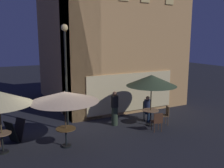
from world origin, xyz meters
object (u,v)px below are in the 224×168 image
(cafe_chair_2, at_px, (147,109))
(menu_sandwich_board, at_px, (15,131))
(cafe_table_2, at_px, (2,139))
(cafe_table_1, at_px, (150,114))
(patron_standing_1, at_px, (115,108))
(street_lamp_near_corner, at_px, (66,62))
(cafe_table_0, at_px, (66,133))
(cafe_chair_1, at_px, (166,114))
(patio_umbrella_0, at_px, (65,97))
(patio_umbrella_1, at_px, (151,81))
(cafe_chair_0, at_px, (157,120))
(patron_seated_0, at_px, (148,107))

(cafe_chair_2, bearing_deg, menu_sandwich_board, -66.99)
(cafe_table_2, bearing_deg, cafe_table_1, -1.23)
(cafe_table_1, distance_m, patron_standing_1, 1.75)
(street_lamp_near_corner, xyz_separation_m, cafe_table_0, (-0.57, -1.62, -2.59))
(cafe_table_2, bearing_deg, patron_standing_1, 7.81)
(cafe_chair_1, distance_m, cafe_chair_2, 1.10)
(menu_sandwich_board, distance_m, patron_standing_1, 4.52)
(patio_umbrella_0, xyz_separation_m, cafe_chair_1, (5.03, 0.16, -1.44))
(street_lamp_near_corner, height_order, patio_umbrella_0, street_lamp_near_corner)
(menu_sandwich_board, relative_size, patio_umbrella_1, 0.37)
(cafe_table_2, height_order, cafe_chair_1, cafe_chair_1)
(cafe_chair_0, height_order, cafe_chair_2, cafe_chair_2)
(street_lamp_near_corner, bearing_deg, patio_umbrella_0, -109.23)
(menu_sandwich_board, distance_m, patio_umbrella_0, 2.66)
(patio_umbrella_1, bearing_deg, menu_sandwich_board, 171.15)
(cafe_table_0, bearing_deg, cafe_table_1, 5.61)
(cafe_table_1, relative_size, patron_seated_0, 0.61)
(cafe_table_1, relative_size, cafe_chair_0, 0.87)
(patio_umbrella_0, bearing_deg, cafe_chair_2, 14.38)
(patio_umbrella_0, relative_size, cafe_chair_0, 2.90)
(menu_sandwich_board, xyz_separation_m, patron_seated_0, (6.32, -0.29, 0.25))
(cafe_chair_0, height_order, patron_seated_0, patron_seated_0)
(street_lamp_near_corner, distance_m, cafe_chair_2, 4.85)
(menu_sandwich_board, distance_m, cafe_chair_0, 6.07)
(patio_umbrella_0, xyz_separation_m, patio_umbrella_1, (4.31, 0.42, 0.22))
(cafe_table_1, relative_size, patio_umbrella_0, 0.30)
(patio_umbrella_1, bearing_deg, cafe_table_1, 0.00)
(patio_umbrella_0, bearing_deg, cafe_table_1, 5.61)
(street_lamp_near_corner, distance_m, patio_umbrella_0, 2.07)
(cafe_table_2, xyz_separation_m, patron_standing_1, (5.03, 0.69, 0.31))
(cafe_chair_0, relative_size, patron_seated_0, 0.70)
(cafe_table_1, bearing_deg, patron_standing_1, 151.20)
(cafe_table_1, bearing_deg, patio_umbrella_1, 0.00)
(menu_sandwich_board, bearing_deg, cafe_table_0, -69.57)
(patio_umbrella_0, distance_m, patio_umbrella_1, 4.34)
(patio_umbrella_1, distance_m, patron_standing_1, 2.21)
(cafe_chair_0, bearing_deg, cafe_table_2, 96.07)
(patio_umbrella_0, bearing_deg, patron_seated_0, 13.08)
(patron_seated_0, bearing_deg, cafe_chair_2, -180.00)
(cafe_chair_1, bearing_deg, menu_sandwich_board, 9.84)
(cafe_chair_0, bearing_deg, patron_seated_0, -4.45)
(patio_umbrella_0, height_order, cafe_chair_0, patio_umbrella_0)
(cafe_table_0, height_order, patio_umbrella_1, patio_umbrella_1)
(cafe_table_2, distance_m, cafe_chair_2, 6.93)
(cafe_chair_0, xyz_separation_m, patron_seated_0, (0.51, 1.47, 0.19))
(cafe_table_1, bearing_deg, cafe_chair_0, -104.72)
(street_lamp_near_corner, bearing_deg, menu_sandwich_board, -173.38)
(cafe_table_1, xyz_separation_m, patio_umbrella_0, (-4.31, -0.42, 1.42))
(cafe_table_0, bearing_deg, patron_seated_0, 13.08)
(cafe_table_2, distance_m, cafe_chair_0, 6.40)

